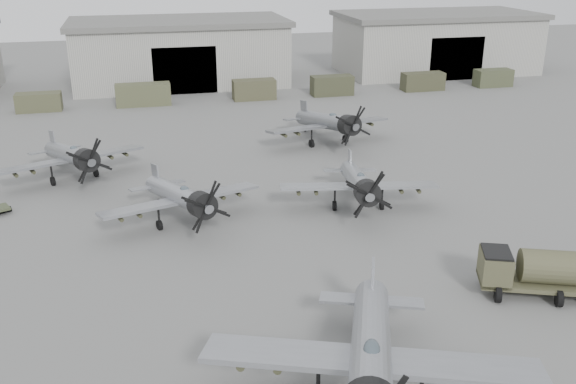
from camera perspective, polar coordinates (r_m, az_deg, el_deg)
name	(u,v)px	position (r m, az deg, el deg)	size (l,w,h in m)	color
ground	(285,322)	(33.66, -0.28, -11.45)	(220.00, 220.00, 0.00)	#585856
hangar_center	(180,52)	(90.82, -9.59, 12.20)	(29.00, 14.80, 8.70)	#AAA99F
hangar_right	(436,42)	(100.94, 13.00, 12.85)	(29.00, 14.80, 8.70)	#AAA99F
support_truck_2	(39,102)	(80.17, -21.27, 7.46)	(5.05, 2.20, 2.12)	#45462E
support_truck_3	(143,95)	(79.39, -12.75, 8.45)	(6.43, 2.20, 2.62)	#494C31
support_truck_4	(254,90)	(80.71, -3.03, 9.08)	(5.29, 2.20, 2.46)	#42422B
support_truck_5	(332,85)	(83.13, 3.93, 9.43)	(5.31, 2.20, 2.48)	#373925
support_truck_6	(423,81)	(87.68, 11.89, 9.60)	(5.53, 2.20, 2.32)	#393A26
support_truck_7	(493,78)	(92.53, 17.77, 9.64)	(5.00, 2.20, 2.31)	#3F442C
aircraft_near_1	(371,359)	(26.90, 7.37, -14.47)	(13.86, 12.52, 5.61)	#94969C
aircraft_mid_1	(182,197)	(44.20, -9.39, -0.45)	(11.31, 10.18, 4.53)	#979AA0
aircraft_mid_2	(359,183)	(46.33, 6.36, 0.78)	(11.56, 10.40, 4.59)	#979A9F
aircraft_far_0	(73,156)	(54.63, -18.60, 3.03)	(11.62, 10.50, 4.71)	gray
aircraft_far_1	(330,122)	(61.57, 3.73, 6.19)	(12.42, 11.18, 4.93)	gray
fuel_tanker	(543,270)	(37.93, 21.75, -6.44)	(7.28, 4.67, 2.67)	#4B4A31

